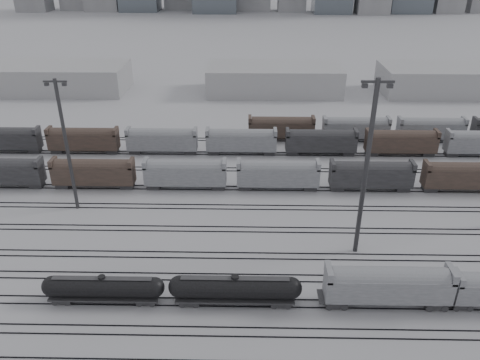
{
  "coord_description": "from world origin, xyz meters",
  "views": [
    {
      "loc": [
        2.61,
        -44.76,
        40.9
      ],
      "look_at": [
        1.14,
        27.61,
        4.0
      ],
      "focal_mm": 35.0,
      "sensor_mm": 36.0,
      "label": 1
    }
  ],
  "objects_px": {
    "tank_car_a": "(103,288)",
    "tank_car_b": "(235,288)",
    "light_mast_c": "(366,167)",
    "hopper_car_a": "(388,284)"
  },
  "relations": [
    {
      "from": "tank_car_a",
      "to": "hopper_car_a",
      "type": "height_order",
      "value": "hopper_car_a"
    },
    {
      "from": "tank_car_a",
      "to": "tank_car_b",
      "type": "distance_m",
      "value": 16.56
    },
    {
      "from": "tank_car_a",
      "to": "light_mast_c",
      "type": "distance_m",
      "value": 37.8
    },
    {
      "from": "tank_car_b",
      "to": "hopper_car_a",
      "type": "bearing_deg",
      "value": 0.0
    },
    {
      "from": "light_mast_c",
      "to": "tank_car_a",
      "type": "bearing_deg",
      "value": -161.08
    },
    {
      "from": "tank_car_a",
      "to": "light_mast_c",
      "type": "xyz_separation_m",
      "value": [
        34.04,
        11.67,
        11.58
      ]
    },
    {
      "from": "tank_car_a",
      "to": "light_mast_c",
      "type": "height_order",
      "value": "light_mast_c"
    },
    {
      "from": "tank_car_b",
      "to": "light_mast_c",
      "type": "relative_size",
      "value": 0.64
    },
    {
      "from": "tank_car_a",
      "to": "hopper_car_a",
      "type": "distance_m",
      "value": 35.45
    },
    {
      "from": "tank_car_a",
      "to": "hopper_car_a",
      "type": "relative_size",
      "value": 1.0
    }
  ]
}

